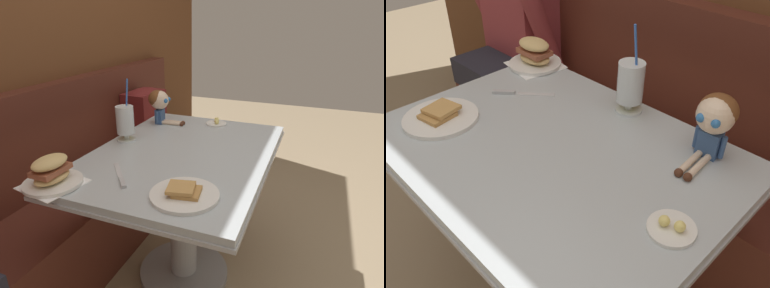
% 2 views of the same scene
% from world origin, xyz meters
% --- Properties ---
extents(booth_bench, '(2.60, 0.48, 1.00)m').
position_xyz_m(booth_bench, '(0.00, 0.81, 0.33)').
color(booth_bench, '#512319').
rests_on(booth_bench, ground).
extents(diner_table, '(1.11, 0.81, 0.74)m').
position_xyz_m(diner_table, '(0.00, 0.18, 0.54)').
color(diner_table, '#B2BCC1').
rests_on(diner_table, ground).
extents(toast_plate, '(0.25, 0.25, 0.04)m').
position_xyz_m(toast_plate, '(-0.38, 0.01, 0.75)').
color(toast_plate, white).
rests_on(toast_plate, diner_table).
extents(milkshake_glass, '(0.10, 0.10, 0.32)m').
position_xyz_m(milkshake_glass, '(0.03, 0.51, 0.84)').
color(milkshake_glass, silver).
rests_on(milkshake_glass, diner_table).
extents(sandwich_plate, '(0.23, 0.23, 0.12)m').
position_xyz_m(sandwich_plate, '(-0.48, 0.51, 0.79)').
color(sandwich_plate, white).
rests_on(sandwich_plate, diner_table).
extents(butter_saucer, '(0.12, 0.12, 0.04)m').
position_xyz_m(butter_saucer, '(0.45, 0.16, 0.75)').
color(butter_saucer, white).
rests_on(butter_saucer, diner_table).
extents(butter_knife, '(0.19, 0.17, 0.01)m').
position_xyz_m(butter_knife, '(-0.35, 0.29, 0.74)').
color(butter_knife, silver).
rests_on(butter_knife, diner_table).
extents(seated_doll, '(0.12, 0.22, 0.20)m').
position_xyz_m(seated_doll, '(0.35, 0.48, 0.87)').
color(seated_doll, '#385689').
rests_on(seated_doll, diner_table).
extents(diner_patron, '(0.55, 0.48, 0.81)m').
position_xyz_m(diner_patron, '(-0.95, 0.76, 0.74)').
color(diner_patron, maroon).
rests_on(diner_patron, booth_bench).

